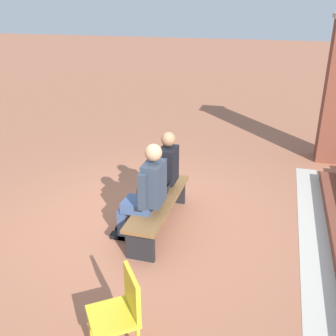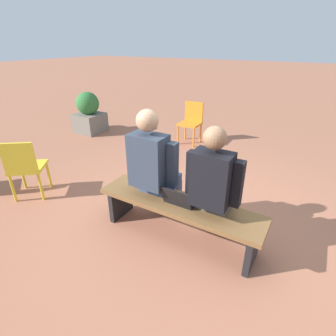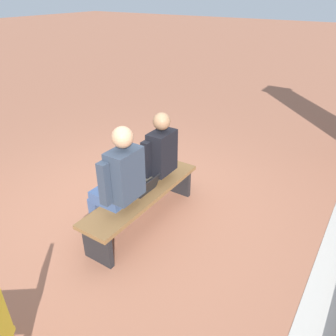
{
  "view_description": "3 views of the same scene",
  "coord_description": "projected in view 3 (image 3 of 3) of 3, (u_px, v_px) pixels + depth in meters",
  "views": [
    {
      "loc": [
        4.79,
        1.75,
        3.03
      ],
      "look_at": [
        -0.17,
        0.33,
        0.82
      ],
      "focal_mm": 42.0,
      "sensor_mm": 36.0,
      "label": 1
    },
    {
      "loc": [
        -0.95,
        2.33,
        1.97
      ],
      "look_at": [
        0.22,
        0.34,
        0.85
      ],
      "focal_mm": 28.0,
      "sensor_mm": 36.0,
      "label": 2
    },
    {
      "loc": [
        2.69,
        2.33,
        2.58
      ],
      "look_at": [
        0.21,
        0.7,
        0.93
      ],
      "focal_mm": 35.0,
      "sensor_mm": 36.0,
      "label": 3
    }
  ],
  "objects": [
    {
      "name": "ground_plane",
      "position": [
        133.0,
        209.0,
        4.33
      ],
      "size": [
        60.0,
        60.0,
        0.0
      ],
      "primitive_type": "plane",
      "color": "#9E6047"
    },
    {
      "name": "concrete_strip",
      "position": [
        327.0,
        300.0,
        3.08
      ],
      "size": [
        5.61,
        0.4,
        0.01
      ],
      "primitive_type": "cube",
      "color": "#B7B2A8",
      "rests_on": "ground"
    },
    {
      "name": "bench",
      "position": [
        143.0,
        198.0,
        3.93
      ],
      "size": [
        1.8,
        0.44,
        0.45
      ],
      "color": "brown",
      "rests_on": "ground"
    },
    {
      "name": "person_student",
      "position": [
        155.0,
        159.0,
        4.05
      ],
      "size": [
        0.54,
        0.68,
        1.34
      ],
      "color": "#4C473D",
      "rests_on": "ground"
    },
    {
      "name": "person_adult",
      "position": [
        118.0,
        181.0,
        3.54
      ],
      "size": [
        0.57,
        0.72,
        1.4
      ],
      "color": "#384C75",
      "rests_on": "ground"
    },
    {
      "name": "laptop",
      "position": [
        145.0,
        188.0,
        3.87
      ],
      "size": [
        0.32,
        0.29,
        0.21
      ],
      "color": "black",
      "rests_on": "bench"
    }
  ]
}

